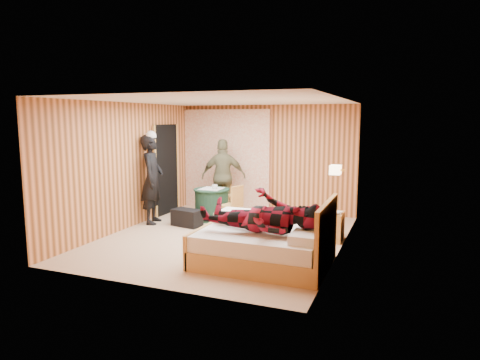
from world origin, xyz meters
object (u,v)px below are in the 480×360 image
at_px(duffel_bag, 187,218).
at_px(woman_standing, 152,179).
at_px(wall_lamp, 336,170).
at_px(chair_far, 222,191).
at_px(bed, 265,244).
at_px(nightstand, 332,226).
at_px(chair_near, 234,202).
at_px(round_table, 212,204).
at_px(man_on_bed, 262,205).
at_px(man_at_table, 224,177).

bearing_deg(duffel_bag, woman_standing, -167.49).
height_order(wall_lamp, chair_far, wall_lamp).
bearing_deg(bed, wall_lamp, 62.25).
xyz_separation_m(nightstand, chair_near, (-2.06, 0.32, 0.22)).
xyz_separation_m(nightstand, woman_standing, (-3.73, -0.07, 0.66)).
height_order(chair_far, woman_standing, woman_standing).
bearing_deg(round_table, man_on_bed, -51.62).
distance_m(wall_lamp, woman_standing, 3.79).
relative_size(bed, woman_standing, 1.05).
height_order(wall_lamp, woman_standing, woman_standing).
bearing_deg(bed, duffel_bag, 144.27).
bearing_deg(chair_far, chair_near, -70.05).
height_order(nightstand, chair_far, chair_far).
distance_m(bed, round_table, 2.99).
bearing_deg(man_on_bed, bed, 95.36).
bearing_deg(man_at_table, round_table, 71.63).
relative_size(wall_lamp, man_on_bed, 0.15).
height_order(chair_far, chair_near, chair_far).
bearing_deg(woman_standing, chair_near, -93.83).
bearing_deg(man_at_table, wall_lamp, 134.52).
distance_m(bed, chair_near, 2.35).
distance_m(nightstand, round_table, 2.78).
relative_size(bed, nightstand, 3.68).
relative_size(woman_standing, man_on_bed, 1.05).
bearing_deg(man_on_bed, chair_near, 121.50).
distance_m(bed, man_on_bed, 0.68).
height_order(round_table, chair_far, chair_far).
bearing_deg(round_table, woman_standing, -145.37).
bearing_deg(bed, man_at_table, 123.80).
bearing_deg(round_table, duffel_bag, -109.01).
height_order(woman_standing, man_on_bed, woman_standing).
xyz_separation_m(wall_lamp, chair_near, (-2.10, 0.43, -0.81)).
bearing_deg(woman_standing, man_on_bed, -137.47).
bearing_deg(woman_standing, wall_lamp, -107.45).
height_order(nightstand, man_at_table, man_at_table).
xyz_separation_m(bed, chair_far, (-1.97, 2.89, 0.24)).
xyz_separation_m(chair_far, chair_near, (0.67, -0.95, -0.05)).
height_order(bed, round_table, bed).
height_order(wall_lamp, bed, wall_lamp).
bearing_deg(duffel_bag, chair_near, 33.52).
relative_size(chair_far, duffel_bag, 1.53).
height_order(round_table, duffel_bag, round_table).
bearing_deg(chair_near, nightstand, 97.42).
bearing_deg(chair_near, chair_far, -128.67).
height_order(nightstand, duffel_bag, nightstand).
distance_m(nightstand, chair_far, 3.02).
distance_m(round_table, duffel_bag, 0.75).
bearing_deg(woman_standing, chair_far, -53.83).
xyz_separation_m(round_table, man_on_bed, (1.97, -2.49, 0.59)).
distance_m(chair_far, man_at_table, 0.32).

